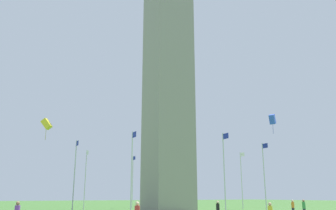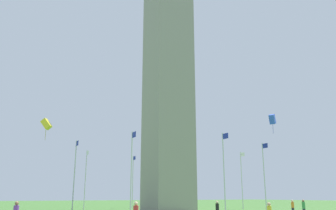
{
  "view_description": "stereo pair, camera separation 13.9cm",
  "coord_description": "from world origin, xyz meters",
  "px_view_note": "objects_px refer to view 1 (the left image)",
  "views": [
    {
      "loc": [
        47.15,
        -24.91,
        2.07
      ],
      "look_at": [
        0.0,
        0.0,
        15.88
      ],
      "focal_mm": 37.68,
      "sensor_mm": 36.0,
      "label": 1
    },
    {
      "loc": [
        47.22,
        -24.78,
        2.07
      ],
      "look_at": [
        0.0,
        0.0,
        15.88
      ],
      "focal_mm": 37.68,
      "sensor_mm": 36.0,
      "label": 2
    }
  ],
  "objects_px": {
    "person_black_shirt": "(218,210)",
    "flagpole_ne": "(264,174)",
    "kite_yellow_box": "(47,124)",
    "person_green_shirt": "(304,208)",
    "flagpole_w": "(75,173)",
    "flagpole_n": "(224,169)",
    "flagpole_nw": "(132,169)",
    "obelisk_monument": "(168,32)",
    "flagpole_e": "(242,178)",
    "flagpole_se": "(190,179)",
    "flagpole_sw": "(85,177)",
    "kite_blue_box": "(272,119)",
    "flagpole_s": "(133,179)",
    "person_orange_shirt": "(293,208)"
  },
  "relations": [
    {
      "from": "flagpole_sw",
      "to": "flagpole_w",
      "type": "xyz_separation_m",
      "value": [
        9.8,
        -4.06,
        0.0
      ]
    },
    {
      "from": "obelisk_monument",
      "to": "person_black_shirt",
      "type": "distance_m",
      "value": 33.89
    },
    {
      "from": "person_green_shirt",
      "to": "kite_blue_box",
      "type": "xyz_separation_m",
      "value": [
        -8.67,
        5.13,
        11.5
      ]
    },
    {
      "from": "flagpole_s",
      "to": "person_green_shirt",
      "type": "distance_m",
      "value": 34.87
    },
    {
      "from": "flagpole_n",
      "to": "flagpole_s",
      "type": "bearing_deg",
      "value": 180.0
    },
    {
      "from": "flagpole_n",
      "to": "person_black_shirt",
      "type": "bearing_deg",
      "value": -42.89
    },
    {
      "from": "flagpole_s",
      "to": "flagpole_sw",
      "type": "bearing_deg",
      "value": -67.5
    },
    {
      "from": "person_black_shirt",
      "to": "flagpole_ne",
      "type": "bearing_deg",
      "value": -36.06
    },
    {
      "from": "flagpole_se",
      "to": "flagpole_sw",
      "type": "bearing_deg",
      "value": -90.0
    },
    {
      "from": "kite_yellow_box",
      "to": "flagpole_e",
      "type": "bearing_deg",
      "value": 101.8
    },
    {
      "from": "flagpole_n",
      "to": "flagpole_ne",
      "type": "relative_size",
      "value": 1.0
    },
    {
      "from": "flagpole_w",
      "to": "person_green_shirt",
      "type": "bearing_deg",
      "value": 42.7
    },
    {
      "from": "flagpole_sw",
      "to": "flagpole_ne",
      "type": "bearing_deg",
      "value": 45.0
    },
    {
      "from": "flagpole_n",
      "to": "person_green_shirt",
      "type": "relative_size",
      "value": 5.39
    },
    {
      "from": "flagpole_ne",
      "to": "flagpole_nw",
      "type": "xyz_separation_m",
      "value": [
        -0.0,
        -19.6,
        0.0
      ]
    },
    {
      "from": "flagpole_n",
      "to": "flagpole_sw",
      "type": "distance_m",
      "value": 25.6
    },
    {
      "from": "flagpole_ne",
      "to": "flagpole_e",
      "type": "relative_size",
      "value": 1.0
    },
    {
      "from": "flagpole_w",
      "to": "person_orange_shirt",
      "type": "relative_size",
      "value": 5.58
    },
    {
      "from": "person_orange_shirt",
      "to": "person_black_shirt",
      "type": "bearing_deg",
      "value": 53.36
    },
    {
      "from": "flagpole_w",
      "to": "flagpole_n",
      "type": "bearing_deg",
      "value": 45.0
    },
    {
      "from": "kite_yellow_box",
      "to": "obelisk_monument",
      "type": "bearing_deg",
      "value": 110.03
    },
    {
      "from": "kite_blue_box",
      "to": "person_green_shirt",
      "type": "bearing_deg",
      "value": -30.62
    },
    {
      "from": "person_orange_shirt",
      "to": "person_black_shirt",
      "type": "height_order",
      "value": "person_orange_shirt"
    },
    {
      "from": "flagpole_s",
      "to": "person_black_shirt",
      "type": "distance_m",
      "value": 33.56
    },
    {
      "from": "person_black_shirt",
      "to": "obelisk_monument",
      "type": "bearing_deg",
      "value": 7.34
    },
    {
      "from": "flagpole_s",
      "to": "person_orange_shirt",
      "type": "relative_size",
      "value": 5.58
    },
    {
      "from": "flagpole_e",
      "to": "flagpole_se",
      "type": "distance_m",
      "value": 10.61
    },
    {
      "from": "person_green_shirt",
      "to": "person_black_shirt",
      "type": "bearing_deg",
      "value": 73.54
    },
    {
      "from": "flagpole_ne",
      "to": "flagpole_sw",
      "type": "height_order",
      "value": "same"
    },
    {
      "from": "obelisk_monument",
      "to": "person_green_shirt",
      "type": "xyz_separation_m",
      "value": [
        20.46,
        4.98,
        -27.5
      ]
    },
    {
      "from": "person_orange_shirt",
      "to": "flagpole_s",
      "type": "bearing_deg",
      "value": -32.89
    },
    {
      "from": "flagpole_se",
      "to": "obelisk_monument",
      "type": "bearing_deg",
      "value": -45.15
    },
    {
      "from": "flagpole_se",
      "to": "flagpole_ne",
      "type": "bearing_deg",
      "value": -0.0
    },
    {
      "from": "obelisk_monument",
      "to": "flagpole_e",
      "type": "height_order",
      "value": "obelisk_monument"
    },
    {
      "from": "flagpole_nw",
      "to": "kite_yellow_box",
      "type": "bearing_deg",
      "value": -107.96
    },
    {
      "from": "flagpole_nw",
      "to": "person_orange_shirt",
      "type": "distance_m",
      "value": 18.51
    },
    {
      "from": "flagpole_n",
      "to": "flagpole_se",
      "type": "relative_size",
      "value": 1.0
    },
    {
      "from": "flagpole_nw",
      "to": "kite_blue_box",
      "type": "relative_size",
      "value": 3.39
    },
    {
      "from": "person_black_shirt",
      "to": "kite_yellow_box",
      "type": "relative_size",
      "value": 0.67
    },
    {
      "from": "flagpole_ne",
      "to": "flagpole_e",
      "type": "distance_m",
      "value": 10.61
    },
    {
      "from": "flagpole_ne",
      "to": "flagpole_w",
      "type": "distance_m",
      "value": 25.6
    },
    {
      "from": "flagpole_se",
      "to": "kite_blue_box",
      "type": "relative_size",
      "value": 3.39
    },
    {
      "from": "flagpole_w",
      "to": "flagpole_nw",
      "type": "relative_size",
      "value": 1.0
    },
    {
      "from": "flagpole_nw",
      "to": "flagpole_n",
      "type": "bearing_deg",
      "value": 67.5
    },
    {
      "from": "flagpole_ne",
      "to": "flagpole_sw",
      "type": "xyz_separation_m",
      "value": [
        -19.6,
        -19.6,
        0.0
      ]
    },
    {
      "from": "flagpole_nw",
      "to": "obelisk_monument",
      "type": "bearing_deg",
      "value": 135.15
    },
    {
      "from": "flagpole_w",
      "to": "flagpole_nw",
      "type": "bearing_deg",
      "value": 22.5
    },
    {
      "from": "flagpole_w",
      "to": "person_orange_shirt",
      "type": "bearing_deg",
      "value": 49.34
    },
    {
      "from": "flagpole_w",
      "to": "kite_blue_box",
      "type": "bearing_deg",
      "value": 63.91
    },
    {
      "from": "flagpole_se",
      "to": "flagpole_e",
      "type": "bearing_deg",
      "value": 22.5
    }
  ]
}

